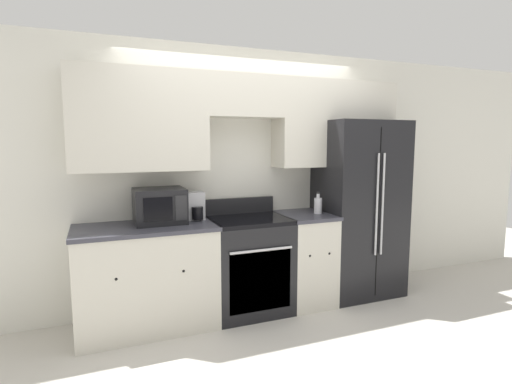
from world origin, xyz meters
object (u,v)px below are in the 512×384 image
Objects in this scene: oven_range at (249,264)px; refrigerator at (356,208)px; bottle at (318,205)px; microwave at (160,206)px.

oven_range is 0.58× the size of refrigerator.
bottle is (-0.54, -0.10, 0.08)m from refrigerator.
refrigerator is 0.55m from bottle.
oven_range is at bearing 177.41° from bottle.
bottle is (1.58, -0.12, -0.07)m from microwave.
oven_range is at bearing -6.07° from microwave.
refrigerator is at bearing -0.69° from microwave.
microwave is 2.00× the size of bottle.
microwave is at bearing 175.58° from bottle.
bottle is (0.75, -0.03, 0.55)m from oven_range.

